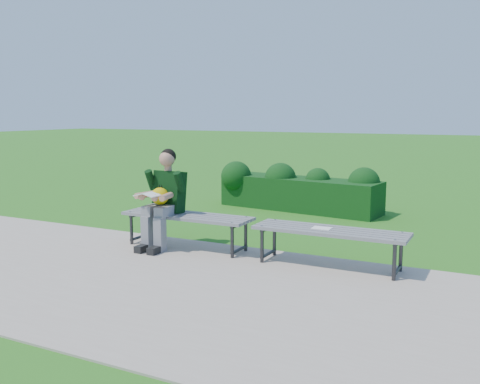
% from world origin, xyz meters
% --- Properties ---
extents(ground, '(80.00, 80.00, 0.00)m').
position_xyz_m(ground, '(0.00, 0.00, 0.00)').
color(ground, '#2D7222').
rests_on(ground, ground).
extents(walkway, '(30.00, 3.50, 0.02)m').
position_xyz_m(walkway, '(0.00, -1.75, 0.01)').
color(walkway, '#A9A290').
rests_on(walkway, ground).
extents(hedge, '(3.19, 1.14, 0.87)m').
position_xyz_m(hedge, '(-0.23, 3.03, 0.39)').
color(hedge, '#16370F').
rests_on(hedge, ground).
extents(bench_left, '(1.80, 0.50, 0.46)m').
position_xyz_m(bench_left, '(-0.49, -0.39, 0.42)').
color(bench_left, gray).
rests_on(bench_left, walkway).
extents(bench_right, '(1.80, 0.50, 0.46)m').
position_xyz_m(bench_right, '(1.48, -0.41, 0.42)').
color(bench_right, gray).
rests_on(bench_right, walkway).
extents(seated_boy, '(0.56, 0.76, 1.31)m').
position_xyz_m(seated_boy, '(-0.79, -0.49, 0.71)').
color(seated_boy, slate).
rests_on(seated_boy, walkway).
extents(paper_sheet, '(0.22, 0.16, 0.01)m').
position_xyz_m(paper_sheet, '(1.38, -0.41, 0.47)').
color(paper_sheet, white).
rests_on(paper_sheet, bench_right).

